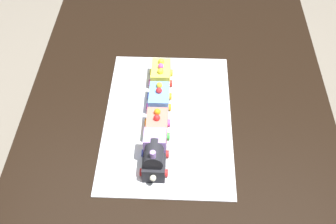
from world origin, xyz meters
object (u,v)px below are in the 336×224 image
(cake_car_hopper_coral, at_px, (157,125))
(cake_car_gondola_lemon, at_px, (161,74))
(cake_locomotive, at_px, (154,155))
(dining_table, at_px, (177,132))
(cake_car_tanker_sky_blue, at_px, (159,98))

(cake_car_hopper_coral, bearing_deg, cake_car_gondola_lemon, 0.00)
(cake_locomotive, xyz_separation_m, cake_car_hopper_coral, (0.13, 0.00, -0.02))
(cake_car_gondola_lemon, bearing_deg, dining_table, -156.31)
(cake_car_hopper_coral, bearing_deg, cake_locomotive, -180.00)
(dining_table, xyz_separation_m, cake_car_gondola_lemon, (0.14, 0.06, 0.14))
(cake_car_hopper_coral, bearing_deg, dining_table, -33.13)
(dining_table, distance_m, cake_car_hopper_coral, 0.18)
(dining_table, relative_size, cake_car_gondola_lemon, 14.00)
(dining_table, bearing_deg, cake_car_tanker_sky_blue, 69.32)
(cake_locomotive, distance_m, cake_car_tanker_sky_blue, 0.25)
(dining_table, height_order, cake_car_hopper_coral, cake_car_hopper_coral)
(cake_locomotive, height_order, cake_car_hopper_coral, cake_locomotive)
(cake_car_hopper_coral, height_order, cake_car_tanker_sky_blue, same)
(cake_car_tanker_sky_blue, bearing_deg, dining_table, -110.68)
(dining_table, bearing_deg, cake_car_gondola_lemon, 23.69)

